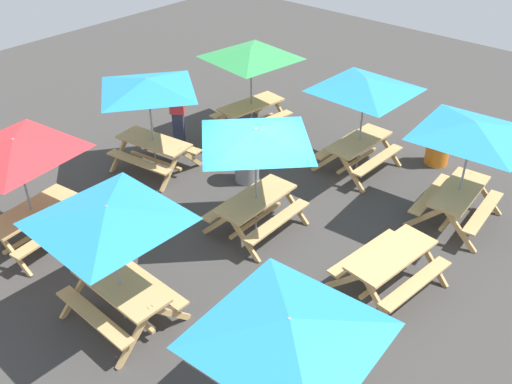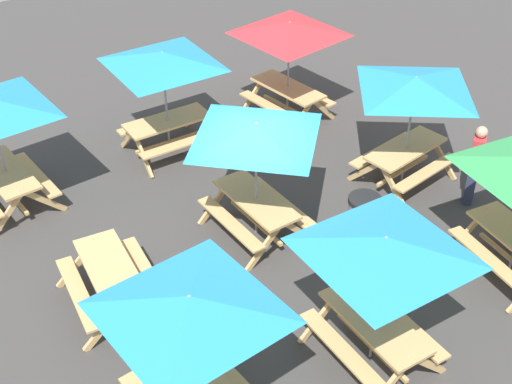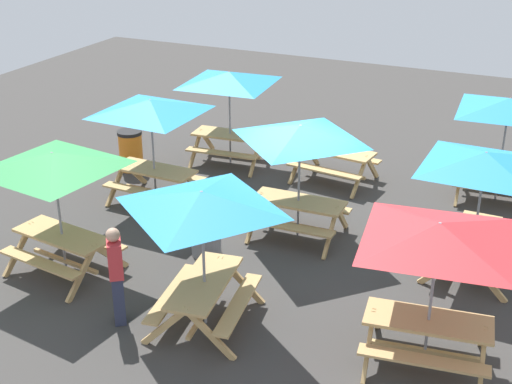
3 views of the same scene
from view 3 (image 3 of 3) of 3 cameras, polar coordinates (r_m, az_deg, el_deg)
name	(u,v)px [view 3 (image 3 of 3)]	position (r m, az deg, el deg)	size (l,w,h in m)	color
ground_plane	(296,235)	(14.16, 3.23, -3.46)	(28.20, 28.20, 0.00)	#3D3A38
picnic_table_0	(151,114)	(15.02, -8.41, 6.19)	(2.83, 2.83, 2.34)	tan
picnic_table_1	(508,112)	(15.86, 19.52, 6.02)	(2.82, 2.82, 2.34)	tan
picnic_table_2	(300,141)	(13.35, 3.55, 4.10)	(2.04, 2.04, 2.34)	tan
picnic_table_3	(484,169)	(12.63, 17.78, 1.74)	(2.83, 2.83, 2.34)	tan
picnic_table_4	(335,158)	(16.50, 6.31, 2.71)	(1.94, 1.70, 0.81)	tan
picnic_table_5	(438,243)	(9.96, 14.33, -4.00)	(2.80, 2.80, 2.34)	tan
picnic_table_6	(54,169)	(12.50, -15.87, 1.74)	(2.80, 2.80, 2.34)	tan
picnic_table_7	(202,210)	(10.60, -4.34, -1.47)	(2.27, 2.27, 2.34)	tan
picnic_table_8	(229,85)	(17.02, -2.15, 8.59)	(2.82, 2.82, 2.34)	tan
trash_bin_orange	(131,150)	(17.34, -9.99, 3.32)	(0.59, 0.59, 0.98)	orange
trash_bin_gray	(206,230)	(13.28, -4.02, -3.07)	(0.59, 0.59, 0.98)	gray
person_standing	(116,273)	(11.33, -11.11, -6.42)	(0.39, 0.42, 1.67)	#2D334C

